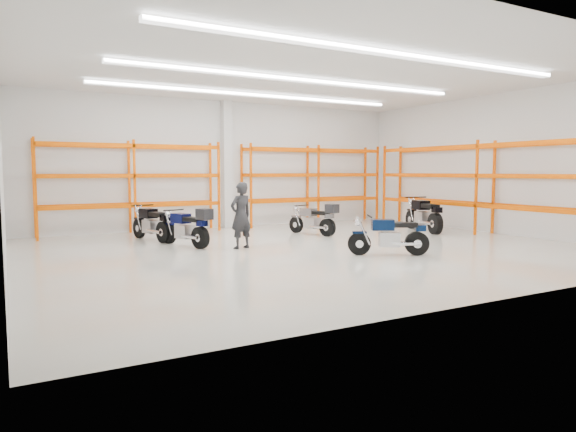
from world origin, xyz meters
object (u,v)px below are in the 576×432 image
motorcycle_main (392,237)px  structural_column (227,165)px  motorcycle_back_c (315,220)px  standing_man (241,215)px  motorcycle_back_d (424,216)px  motorcycle_back_b (188,228)px  motorcycle_back_a (153,224)px

motorcycle_main → structural_column: size_ratio=0.39×
motorcycle_back_c → standing_man: (-3.20, -1.47, 0.39)m
motorcycle_main → motorcycle_back_c: (0.46, 4.21, 0.04)m
motorcycle_main → motorcycle_back_d: (4.11, 3.21, 0.09)m
motorcycle_main → motorcycle_back_d: size_ratio=0.77×
motorcycle_main → motorcycle_back_b: (-3.85, 3.72, 0.06)m
motorcycle_back_b → motorcycle_back_d: size_ratio=0.88×
standing_man → structural_column: size_ratio=0.39×
motorcycle_back_a → motorcycle_back_d: size_ratio=0.90×
motorcycle_back_a → motorcycle_back_b: 1.73m
standing_man → motorcycle_main: bearing=121.3°
motorcycle_back_a → motorcycle_back_b: size_ratio=1.03×
motorcycle_back_a → standing_man: 3.12m
motorcycle_main → standing_man: bearing=135.0°
standing_man → structural_column: 5.35m
motorcycle_main → motorcycle_back_d: motorcycle_back_d is taller
motorcycle_main → structural_column: 7.94m
structural_column → motorcycle_back_b: bearing=-124.8°
motorcycle_back_b → motorcycle_back_c: size_ratio=1.04×
motorcycle_main → motorcycle_back_a: (-4.39, 5.36, 0.03)m
motorcycle_back_b → standing_man: standing_man is taller
motorcycle_back_a → motorcycle_main: bearing=-50.7°
motorcycle_back_c → structural_column: bearing=114.8°
motorcycle_back_a → standing_man: size_ratio=1.18×
motorcycle_main → motorcycle_back_a: size_ratio=0.85×
motorcycle_back_a → standing_man: bearing=-57.9°
motorcycle_back_b → standing_man: bearing=-41.4°
motorcycle_main → motorcycle_back_a: bearing=129.3°
motorcycle_main → structural_column: bearing=98.4°
motorcycle_back_b → motorcycle_back_d: (7.97, -0.51, 0.03)m
motorcycle_main → structural_column: (-1.13, 7.65, 1.80)m
motorcycle_back_b → motorcycle_back_c: (4.31, 0.49, -0.02)m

